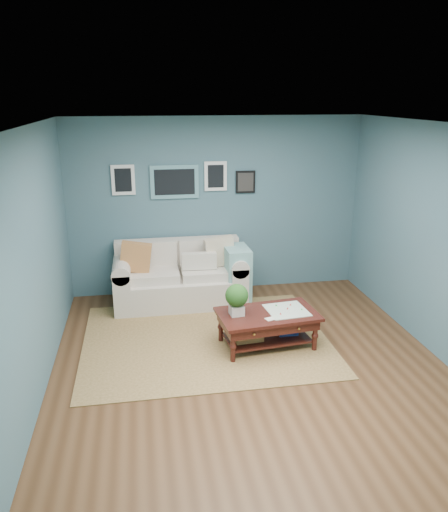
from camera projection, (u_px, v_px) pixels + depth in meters
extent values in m
plane|color=brown|center=(251.00, 367.00, 5.75)|extent=(5.00, 5.00, 0.00)
plane|color=white|center=(255.00, 125.00, 4.91)|extent=(5.00, 5.00, 0.00)
cube|color=#406774|center=(217.00, 206.00, 7.68)|extent=(4.50, 0.02, 2.70)
cube|color=#406774|center=(345.00, 382.00, 2.99)|extent=(4.50, 0.02, 2.70)
cube|color=#406774|center=(33.00, 267.00, 4.97)|extent=(0.02, 5.00, 2.70)
cube|color=#406774|center=(445.00, 245.00, 5.69)|extent=(0.02, 5.00, 2.70)
cube|color=#5E959D|center=(175.00, 182.00, 7.43)|extent=(0.72, 0.03, 0.50)
cube|color=black|center=(175.00, 182.00, 7.41)|extent=(0.60, 0.01, 0.38)
cube|color=white|center=(123.00, 180.00, 7.29)|extent=(0.34, 0.03, 0.44)
cube|color=white|center=(216.00, 176.00, 7.50)|extent=(0.34, 0.03, 0.44)
cube|color=black|center=(245.00, 182.00, 7.61)|extent=(0.30, 0.03, 0.34)
cube|color=brown|center=(206.00, 339.00, 6.39)|extent=(3.07, 2.46, 0.01)
cube|color=beige|center=(180.00, 290.00, 7.45)|extent=(1.43, 0.89, 0.42)
cube|color=beige|center=(177.00, 254.00, 7.63)|extent=(1.87, 0.22, 0.48)
cube|color=beige|center=(123.00, 287.00, 7.28)|extent=(0.24, 0.89, 0.62)
cube|color=beige|center=(235.00, 280.00, 7.55)|extent=(0.24, 0.89, 0.62)
cylinder|color=beige|center=(121.00, 267.00, 7.19)|extent=(0.26, 0.89, 0.26)
cylinder|color=beige|center=(235.00, 261.00, 7.45)|extent=(0.26, 0.89, 0.26)
cube|color=beige|center=(154.00, 275.00, 7.24)|extent=(0.72, 0.56, 0.13)
cube|color=beige|center=(206.00, 272.00, 7.37)|extent=(0.72, 0.56, 0.13)
cube|color=beige|center=(152.00, 253.00, 7.43)|extent=(0.72, 0.12, 0.36)
cube|color=beige|center=(203.00, 251.00, 7.55)|extent=(0.72, 0.12, 0.36)
cube|color=#C86C38|center=(136.00, 257.00, 7.13)|extent=(0.49, 0.17, 0.48)
cube|color=beige|center=(220.00, 251.00, 7.39)|extent=(0.48, 0.18, 0.46)
cube|color=beige|center=(199.00, 261.00, 7.25)|extent=(0.50, 0.12, 0.24)
cube|color=#84B9B6|center=(237.00, 273.00, 7.39)|extent=(0.34, 0.55, 0.81)
cube|color=black|center=(268.00, 314.00, 6.10)|extent=(1.27, 0.82, 0.04)
cube|color=black|center=(267.00, 320.00, 6.12)|extent=(1.18, 0.73, 0.12)
cube|color=black|center=(267.00, 338.00, 6.20)|extent=(1.07, 0.62, 0.03)
sphere|color=gold|center=(254.00, 335.00, 5.76)|extent=(0.03, 0.03, 0.03)
sphere|color=gold|center=(299.00, 329.00, 5.90)|extent=(0.03, 0.03, 0.03)
cylinder|color=black|center=(233.00, 346.00, 5.79)|extent=(0.06, 0.06, 0.41)
cylinder|color=black|center=(315.00, 335.00, 6.05)|extent=(0.06, 0.06, 0.41)
cylinder|color=black|center=(221.00, 326.00, 6.28)|extent=(0.06, 0.06, 0.41)
cylinder|color=black|center=(297.00, 317.00, 6.55)|extent=(0.06, 0.06, 0.41)
cube|color=silver|center=(237.00, 310.00, 6.02)|extent=(0.18, 0.18, 0.12)
sphere|color=#1D4D19|center=(237.00, 295.00, 5.96)|extent=(0.28, 0.28, 0.28)
cube|color=beige|center=(287.00, 310.00, 6.15)|extent=(0.53, 0.53, 0.01)
cube|color=#946840|center=(248.00, 332.00, 6.10)|extent=(0.36, 0.27, 0.20)
cube|color=navy|center=(287.00, 329.00, 6.26)|extent=(0.26, 0.20, 0.11)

